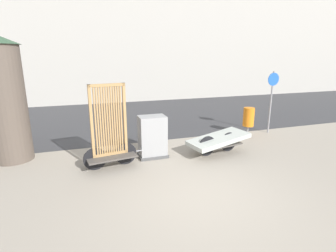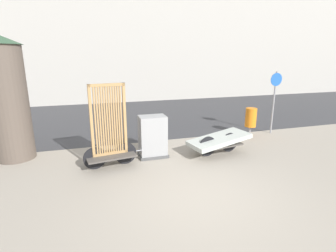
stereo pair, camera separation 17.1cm
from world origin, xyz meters
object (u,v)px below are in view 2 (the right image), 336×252
at_px(utility_cabinet, 153,138).
at_px(advertising_column, 8,99).
at_px(bike_cart_with_bedframe, 110,138).
at_px(bike_cart_with_mattress, 219,140).
at_px(sign_post, 274,95).
at_px(trash_bin, 251,118).

xyz_separation_m(utility_cabinet, advertising_column, (-3.75, 0.99, 1.15)).
distance_m(bike_cart_with_bedframe, advertising_column, 3.02).
bearing_deg(utility_cabinet, bike_cart_with_mattress, -11.00).
bearing_deg(bike_cart_with_mattress, bike_cart_with_bedframe, 169.71).
distance_m(bike_cart_with_bedframe, utility_cabinet, 1.30).
bearing_deg(utility_cabinet, advertising_column, 165.20).
height_order(bike_cart_with_mattress, utility_cabinet, utility_cabinet).
bearing_deg(utility_cabinet, sign_post, 11.57).
height_order(utility_cabinet, trash_bin, utility_cabinet).
height_order(sign_post, advertising_column, advertising_column).
relative_size(bike_cart_with_bedframe, sign_post, 0.95).
height_order(bike_cart_with_mattress, advertising_column, advertising_column).
relative_size(utility_cabinet, trash_bin, 1.18).
bearing_deg(bike_cart_with_bedframe, utility_cabinet, 8.38).
xyz_separation_m(bike_cart_with_bedframe, utility_cabinet, (1.22, 0.37, -0.23)).
distance_m(bike_cart_with_bedframe, bike_cart_with_mattress, 3.17).
relative_size(bike_cart_with_mattress, utility_cabinet, 1.89).
height_order(bike_cart_with_bedframe, sign_post, sign_post).
xyz_separation_m(utility_cabinet, sign_post, (4.81, 0.98, 0.88)).
xyz_separation_m(utility_cabinet, trash_bin, (3.90, 0.99, 0.11)).
distance_m(trash_bin, advertising_column, 7.72).
bearing_deg(trash_bin, sign_post, -0.43).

